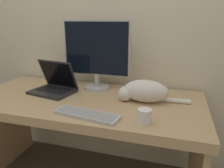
{
  "coord_description": "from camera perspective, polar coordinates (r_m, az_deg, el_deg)",
  "views": [
    {
      "loc": [
        0.62,
        -0.99,
        1.31
      ],
      "look_at": [
        0.22,
        0.35,
        0.89
      ],
      "focal_mm": 35.0,
      "sensor_mm": 36.0,
      "label": 1
    }
  ],
  "objects": [
    {
      "name": "monitor",
      "position": [
        1.75,
        -4.1,
        7.93
      ],
      "size": [
        0.54,
        0.2,
        0.55
      ],
      "color": "#B2B2B7",
      "rests_on": "desk"
    },
    {
      "name": "desk",
      "position": [
        1.67,
        -7.03,
        -8.33
      ],
      "size": [
        1.7,
        0.79,
        0.75
      ],
      "color": "tan",
      "rests_on": "ground_plane"
    },
    {
      "name": "external_keyboard",
      "position": [
        1.32,
        -6.66,
        -7.9
      ],
      "size": [
        0.42,
        0.18,
        0.02
      ],
      "rotation": [
        0.0,
        0.0,
        -0.15
      ],
      "color": "#BCBCC1",
      "rests_on": "desk"
    },
    {
      "name": "laptop",
      "position": [
        1.77,
        -14.84,
        -0.5
      ],
      "size": [
        0.36,
        0.3,
        0.25
      ],
      "rotation": [
        0.0,
        0.0,
        -0.19
      ],
      "color": "#232326",
      "rests_on": "desk"
    },
    {
      "name": "coffee_mug",
      "position": [
        1.23,
        8.48,
        -8.32
      ],
      "size": [
        0.08,
        0.08,
        0.08
      ],
      "color": "white",
      "rests_on": "desk"
    },
    {
      "name": "wall_back",
      "position": [
        1.93,
        -2.25,
        16.52
      ],
      "size": [
        6.4,
        0.06,
        2.6
      ],
      "color": "beige",
      "rests_on": "ground_plane"
    },
    {
      "name": "cat",
      "position": [
        1.52,
        8.37,
        -1.78
      ],
      "size": [
        0.49,
        0.17,
        0.15
      ],
      "rotation": [
        0.0,
        0.0,
        0.02
      ],
      "color": "silver",
      "rests_on": "desk"
    },
    {
      "name": "small_toy",
      "position": [
        1.74,
        7.42,
        -1.24
      ],
      "size": [
        0.05,
        0.05,
        0.05
      ],
      "color": "red",
      "rests_on": "desk"
    }
  ]
}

